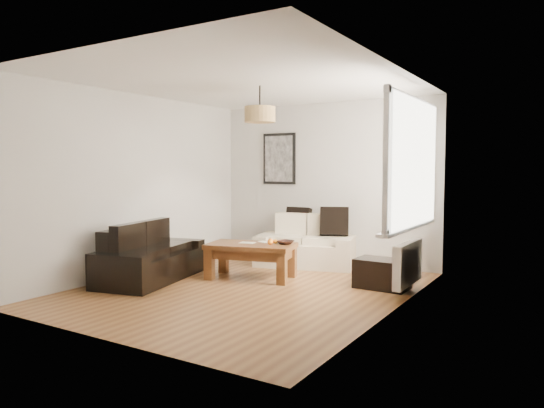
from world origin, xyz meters
The scene contains 21 objects.
floor centered at (0.00, 0.00, 0.00)m, with size 4.50×4.50×0.00m, color brown.
ceiling centered at (0.00, 0.00, 2.60)m, with size 3.80×4.50×0.00m, color white, non-canonical shape.
wall_back centered at (0.00, 2.25, 1.30)m, with size 3.80×0.04×2.60m, color silver, non-canonical shape.
wall_front centered at (0.00, -2.25, 1.30)m, with size 3.80×0.04×2.60m, color silver, non-canonical shape.
wall_left centered at (-1.90, 0.00, 1.30)m, with size 0.04×4.50×2.60m, color silver, non-canonical shape.
wall_right centered at (1.90, 0.00, 1.30)m, with size 0.04×4.50×2.60m, color silver, non-canonical shape.
window_bay centered at (1.86, 0.80, 1.60)m, with size 0.14×1.90×1.60m, color white, non-canonical shape.
radiator centered at (1.82, 0.80, 0.38)m, with size 0.10×0.90×0.52m, color white.
poster centered at (-0.85, 2.22, 1.70)m, with size 0.62×0.04×0.87m, color black, non-canonical shape.
pendant_shade centered at (0.00, 0.30, 2.23)m, with size 0.40×0.40×0.20m, color tan.
loveseat_cream centered at (-0.10, 1.78, 0.38)m, with size 1.51×0.83×0.75m, color beige, non-canonical shape.
sofa_leather centered at (-1.43, -0.26, 0.36)m, with size 1.67×0.81×0.72m, color black, non-canonical shape.
coffee_table centered at (-0.31, 0.54, 0.24)m, with size 1.20×0.65×0.49m, color brown, non-canonical shape.
ottoman centered at (1.45, 0.94, 0.19)m, with size 0.66×0.42×0.38m, color black.
cushion_left centered at (-0.34, 1.96, 0.69)m, with size 0.41×0.13×0.41m, color black.
cushion_right centered at (0.31, 1.96, 0.71)m, with size 0.44×0.14×0.44m, color black.
fruit_bowl centered at (0.13, 0.73, 0.52)m, with size 0.23×0.23×0.06m, color black.
orange_a centered at (-0.01, 0.57, 0.53)m, with size 0.07×0.07×0.07m, color orange.
orange_b centered at (0.02, 0.66, 0.53)m, with size 0.06×0.06×0.06m, color orange.
orange_c centered at (-0.04, 0.63, 0.53)m, with size 0.08×0.08×0.08m, color orange.
papers centered at (-0.39, 0.57, 0.49)m, with size 0.21×0.15×0.01m, color white.
Camera 1 is at (3.57, -5.21, 1.53)m, focal length 33.19 mm.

